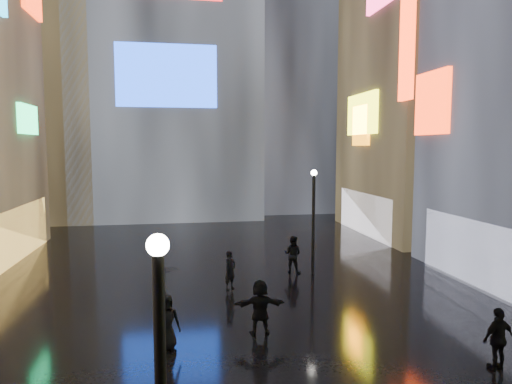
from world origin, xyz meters
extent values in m
plane|color=black|center=(0.00, 20.00, 0.00)|extent=(140.00, 140.00, 0.00)
cube|color=#FFC659|center=(-11.10, 26.00, 1.50)|extent=(0.20, 10.00, 3.00)
cube|color=#1AEE77|center=(-10.85, 27.82, 7.91)|extent=(0.25, 3.00, 1.71)
cube|color=white|center=(11.10, 17.00, 1.50)|extent=(0.20, 9.00, 3.00)
cube|color=#FF330C|center=(10.85, 21.12, 8.58)|extent=(0.25, 2.99, 3.26)
cube|color=#FF330C|center=(10.85, 24.00, 14.00)|extent=(0.25, 1.40, 10.00)
cube|color=black|center=(16.00, 30.00, 14.00)|extent=(10.00, 12.00, 28.00)
cube|color=white|center=(11.10, 30.00, 1.50)|extent=(0.20, 9.00, 3.00)
cube|color=#F9FF19|center=(10.85, 30.32, 8.66)|extent=(0.25, 4.92, 2.91)
cube|color=orange|center=(10.85, 30.44, 7.84)|extent=(0.25, 2.63, 2.87)
cube|color=#194CFF|center=(-3.00, 36.90, 12.00)|extent=(8.00, 0.20, 5.00)
cube|color=black|center=(9.00, 46.00, 17.00)|extent=(12.00, 12.00, 34.00)
cube|color=black|center=(-14.00, 42.00, 13.00)|extent=(10.00, 10.00, 26.00)
sphere|color=white|center=(-2.49, 4.88, 5.05)|extent=(0.30, 0.30, 0.30)
cylinder|color=black|center=(4.33, 20.49, 2.50)|extent=(0.16, 0.16, 5.00)
sphere|color=white|center=(4.33, 20.49, 5.05)|extent=(0.30, 0.30, 0.30)
imported|color=black|center=(6.65, 10.12, 0.89)|extent=(1.10, 0.60, 1.79)
imported|color=black|center=(-2.66, 12.99, 0.87)|extent=(0.95, 0.72, 1.75)
imported|color=black|center=(0.42, 13.66, 0.94)|extent=(1.77, 0.67, 1.88)
imported|color=black|center=(-0.02, 18.68, 0.86)|extent=(0.74, 0.73, 1.72)
imported|color=black|center=(3.40, 20.90, 0.93)|extent=(1.14, 1.09, 1.86)
imported|color=black|center=(-2.66, 12.99, 2.20)|extent=(1.16, 1.17, 0.90)
camera|label=1|loc=(-2.22, -0.98, 6.30)|focal=32.00mm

